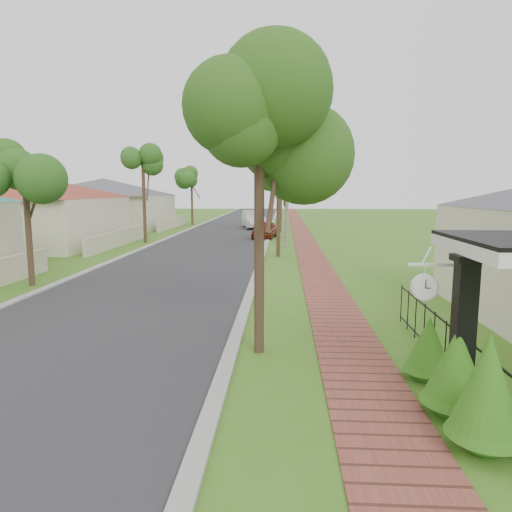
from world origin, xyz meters
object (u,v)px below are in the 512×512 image
(porch_post, at_px, (462,343))
(parked_car_red, at_px, (265,229))
(near_tree, at_px, (259,133))
(station_clock, at_px, (425,285))
(utility_pole, at_px, (287,175))
(parked_car_white, at_px, (253,220))

(porch_post, relative_size, parked_car_red, 0.68)
(near_tree, bearing_deg, parked_car_red, 92.03)
(porch_post, relative_size, near_tree, 0.43)
(station_clock, bearing_deg, near_tree, 143.20)
(station_clock, bearing_deg, porch_post, -39.02)
(porch_post, height_order, utility_pole, utility_pole)
(porch_post, bearing_deg, parked_car_white, 98.99)
(parked_car_red, xyz_separation_m, near_tree, (0.85, -23.94, 4.01))
(near_tree, distance_m, station_clock, 4.42)
(parked_car_red, bearing_deg, porch_post, -73.17)
(parked_car_red, relative_size, parked_car_white, 0.75)
(near_tree, relative_size, station_clock, 8.02)
(utility_pole, height_order, station_clock, utility_pole)
(near_tree, bearing_deg, station_clock, -36.80)
(utility_pole, bearing_deg, parked_car_white, 101.86)
(parked_car_red, relative_size, utility_pole, 0.43)
(near_tree, bearing_deg, porch_post, -37.14)
(near_tree, xyz_separation_m, station_clock, (2.81, -2.10, -2.69))
(station_clock, bearing_deg, utility_pole, 95.82)
(parked_car_white, relative_size, utility_pole, 0.56)
(porch_post, xyz_separation_m, parked_car_white, (-5.55, 35.07, -0.31))
(parked_car_red, distance_m, parked_car_white, 8.75)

